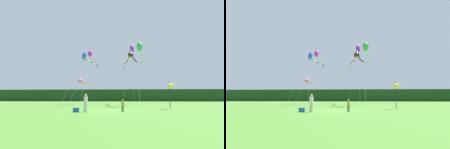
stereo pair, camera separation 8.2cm
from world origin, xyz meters
The scene contains 13 objects.
ground_plane centered at (0.00, 0.00, 0.00)m, with size 120.00×120.00×0.00m, color #4C842D.
distant_treeline centered at (0.00, 45.00, 2.13)m, with size 108.00×2.67×4.26m, color #193D19.
person_adult centered at (-2.03, -1.86, 0.93)m, with size 0.37×0.37×1.66m.
person_child centered at (1.45, -1.35, 0.63)m, with size 0.25×0.25×1.13m.
cooler_box centered at (-2.86, -2.07, 0.20)m, with size 0.51×0.40×0.39m, color #1959B2.
banner_flag_pole centered at (7.43, 2.91, 2.70)m, with size 0.90×0.70×3.32m.
kite_rainbow centered at (-7.04, 17.32, 4.97)m, with size 2.89×6.52×5.76m.
kite_purple centered at (3.40, 16.17, 10.96)m, with size 1.92×8.59×12.06m.
kite_green centered at (4.45, 9.90, 9.35)m, with size 2.05×9.90×10.40m.
kite_blue centered at (-4.71, 9.93, 8.14)m, with size 4.38×7.19×9.07m.
kite_red centered at (2.80, 17.47, 9.90)m, with size 1.95×9.75×10.99m.
kite_magenta centered at (-5.22, 17.14, 10.40)m, with size 1.74×8.55×11.29m.
kite_black centered at (3.11, 12.19, 9.19)m, with size 3.07×6.46×9.92m.
Camera 1 is at (1.40, -18.01, 1.33)m, focal length 27.51 mm.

